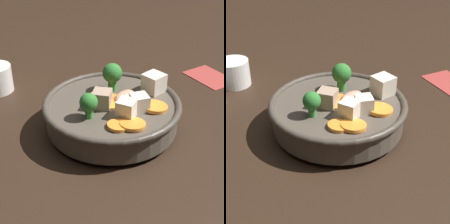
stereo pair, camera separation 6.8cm
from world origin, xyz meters
The scene contains 3 objects.
ground_plane centered at (0.00, 0.00, 0.00)m, with size 3.00×3.00×0.00m, color black.
stirfry_bowl centered at (0.00, 0.00, 0.04)m, with size 0.25×0.25×0.11m.
napkin centered at (0.07, -0.31, 0.00)m, with size 0.11×0.08×0.00m.
Camera 1 is at (-0.50, 0.30, 0.39)m, focal length 60.00 mm.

